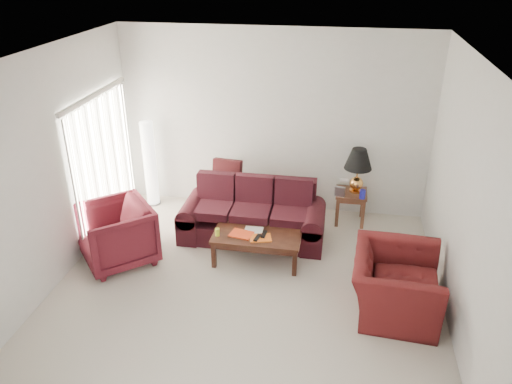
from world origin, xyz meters
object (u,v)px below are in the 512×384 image
(sofa, at_px, (252,212))
(end_table, at_px, (350,207))
(armchair_left, at_px, (116,234))
(floor_lamp, at_px, (150,164))
(coffee_table, at_px, (257,248))
(armchair_right, at_px, (395,284))

(sofa, xyz_separation_m, end_table, (1.47, 0.78, -0.18))
(end_table, bearing_deg, armchair_left, -151.81)
(floor_lamp, xyz_separation_m, coffee_table, (2.09, -1.44, -0.54))
(floor_lamp, bearing_deg, armchair_left, -85.11)
(sofa, relative_size, armchair_right, 1.84)
(sofa, distance_m, floor_lamp, 2.11)
(sofa, bearing_deg, armchair_left, -148.92)
(end_table, relative_size, armchair_right, 0.45)
(armchair_right, bearing_deg, sofa, 59.74)
(end_table, height_order, floor_lamp, floor_lamp)
(end_table, bearing_deg, coffee_table, -132.84)
(end_table, xyz_separation_m, armchair_right, (0.54, -2.16, 0.12))
(floor_lamp, xyz_separation_m, armchair_left, (0.15, -1.78, -0.32))
(sofa, height_order, coffee_table, sofa)
(floor_lamp, distance_m, armchair_right, 4.52)
(end_table, distance_m, armchair_left, 3.67)
(end_table, xyz_separation_m, floor_lamp, (-3.38, 0.05, 0.49))
(floor_lamp, xyz_separation_m, armchair_right, (3.92, -2.21, -0.37))
(coffee_table, bearing_deg, floor_lamp, 158.06)
(armchair_right, bearing_deg, armchair_left, 87.64)
(floor_lamp, bearing_deg, coffee_table, -34.62)
(armchair_left, xyz_separation_m, armchair_right, (3.77, -0.43, -0.05))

